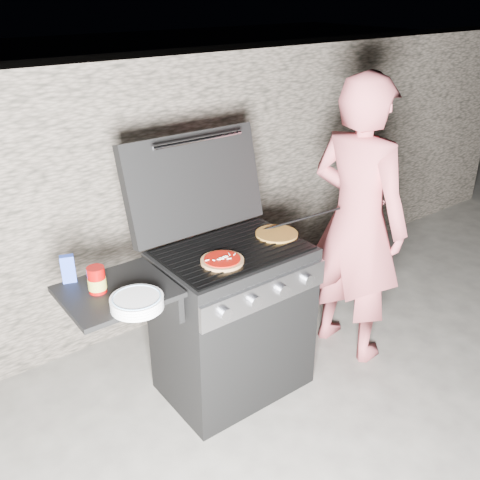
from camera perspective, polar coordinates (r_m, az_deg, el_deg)
ground at (r=3.36m, az=-0.71°, el=-15.03°), size 50.00×50.00×0.00m
stone_wall at (r=3.68m, az=-10.56°, el=4.73°), size 8.00×0.35×1.80m
gas_grill at (r=2.96m, az=-4.71°, el=-10.18°), size 1.34×0.79×0.91m
pizza_topped at (r=2.71m, az=-1.90°, el=-2.15°), size 0.26×0.26×0.02m
pizza_plain at (r=3.01m, az=3.93°, el=0.67°), size 0.25×0.25×0.01m
sauce_jar at (r=2.53m, az=-15.04°, el=-4.10°), size 0.11×0.11×0.13m
blue_carton at (r=2.65m, az=-17.86°, el=-2.95°), size 0.07×0.06×0.14m
plate_stack at (r=2.39m, az=-10.93°, el=-6.55°), size 0.25×0.25×0.05m
person at (r=3.30m, az=12.37°, el=1.87°), size 0.50×0.70×1.78m
tongs at (r=3.11m, az=6.33°, el=2.26°), size 0.48×0.20×0.10m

